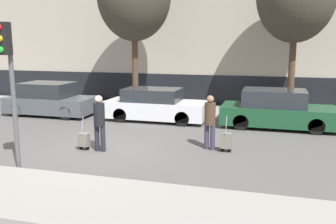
# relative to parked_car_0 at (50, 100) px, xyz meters

# --- Properties ---
(ground_plane) EXTENTS (80.00, 80.00, 0.00)m
(ground_plane) POSITION_rel_parked_car_0_xyz_m (4.85, -4.51, -0.69)
(ground_plane) COLOR #565451
(sidewalk_near) EXTENTS (28.00, 2.50, 0.12)m
(sidewalk_near) POSITION_rel_parked_car_0_xyz_m (4.85, -8.26, -0.63)
(sidewalk_near) COLOR gray
(sidewalk_near) RESTS_ON ground_plane
(sidewalk_far) EXTENTS (28.00, 3.00, 0.12)m
(sidewalk_far) POSITION_rel_parked_car_0_xyz_m (4.85, 2.49, -0.63)
(sidewalk_far) COLOR gray
(sidewalk_far) RESTS_ON ground_plane
(building_facade) EXTENTS (28.00, 2.92, 10.80)m
(building_facade) POSITION_rel_parked_car_0_xyz_m (4.85, 6.12, 4.70)
(building_facade) COLOR #A89E8C
(building_facade) RESTS_ON ground_plane
(parked_car_0) EXTENTS (4.01, 1.90, 1.49)m
(parked_car_0) POSITION_rel_parked_car_0_xyz_m (0.00, 0.00, 0.00)
(parked_car_0) COLOR #4C5156
(parked_car_0) RESTS_ON ground_plane
(parked_car_1) EXTENTS (4.29, 1.71, 1.38)m
(parked_car_1) POSITION_rel_parked_car_0_xyz_m (5.03, 0.13, -0.04)
(parked_car_1) COLOR silver
(parked_car_1) RESTS_ON ground_plane
(parked_car_2) EXTENTS (4.35, 1.90, 1.49)m
(parked_car_2) POSITION_rel_parked_car_0_xyz_m (10.01, 0.20, 0.00)
(parked_car_2) COLOR #194728
(parked_car_2) RESTS_ON ground_plane
(pedestrian_left) EXTENTS (0.35, 0.34, 1.74)m
(pedestrian_left) POSITION_rel_parked_car_0_xyz_m (4.80, -4.71, 0.30)
(pedestrian_left) COLOR #23232D
(pedestrian_left) RESTS_ON ground_plane
(trolley_left) EXTENTS (0.34, 0.29, 1.07)m
(trolley_left) POSITION_rel_parked_car_0_xyz_m (4.25, -4.71, -0.37)
(trolley_left) COLOR slate
(trolley_left) RESTS_ON ground_plane
(pedestrian_right) EXTENTS (0.34, 0.34, 1.71)m
(pedestrian_right) POSITION_rel_parked_car_0_xyz_m (8.01, -3.59, 0.28)
(pedestrian_right) COLOR #383347
(pedestrian_right) RESTS_ON ground_plane
(trolley_right) EXTENTS (0.34, 0.29, 1.13)m
(trolley_right) POSITION_rel_parked_car_0_xyz_m (8.54, -3.73, -0.34)
(trolley_right) COLOR slate
(trolley_right) RESTS_ON ground_plane
(traffic_light) EXTENTS (0.28, 0.47, 3.80)m
(traffic_light) POSITION_rel_parked_car_0_xyz_m (3.41, -6.87, 2.02)
(traffic_light) COLOR #515154
(traffic_light) RESTS_ON ground_plane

